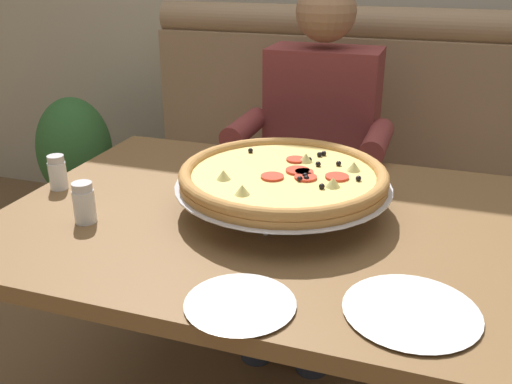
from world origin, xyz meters
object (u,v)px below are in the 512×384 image
(plate_near_right, at_px, (412,308))
(booth_bench, at_px, (331,193))
(shaker_parmesan, at_px, (58,175))
(potted_plant, at_px, (76,160))
(plate_near_left, at_px, (240,301))
(shaker_oregano, at_px, (84,206))
(diner_main, at_px, (315,140))
(pizza, at_px, (283,177))
(dining_table, at_px, (261,242))

(plate_near_right, bearing_deg, booth_bench, 107.22)
(shaker_parmesan, relative_size, potted_plant, 0.14)
(plate_near_left, distance_m, plate_near_right, 0.31)
(shaker_oregano, bearing_deg, shaker_parmesan, 140.79)
(diner_main, bearing_deg, shaker_oregano, -113.35)
(shaker_oregano, bearing_deg, plate_near_left, -24.15)
(booth_bench, height_order, shaker_oregano, booth_bench)
(plate_near_right, bearing_deg, diner_main, 112.31)
(pizza, relative_size, potted_plant, 0.77)
(shaker_parmesan, bearing_deg, pizza, 5.40)
(diner_main, distance_m, pizza, 0.66)
(pizza, distance_m, plate_near_right, 0.50)
(shaker_parmesan, relative_size, plate_near_right, 0.39)
(shaker_parmesan, distance_m, potted_plant, 1.28)
(booth_bench, bearing_deg, pizza, -87.08)
(pizza, bearing_deg, shaker_parmesan, -174.60)
(shaker_oregano, xyz_separation_m, shaker_parmesan, (-0.19, 0.16, -0.00))
(pizza, xyz_separation_m, plate_near_right, (0.35, -0.35, -0.08))
(booth_bench, height_order, diner_main, diner_main)
(diner_main, bearing_deg, pizza, -84.30)
(shaker_oregano, relative_size, plate_near_right, 0.41)
(pizza, xyz_separation_m, shaker_oregano, (-0.44, -0.22, -0.05))
(shaker_parmesan, height_order, plate_near_right, shaker_parmesan)
(potted_plant, bearing_deg, shaker_parmesan, -55.12)
(shaker_oregano, bearing_deg, dining_table, 24.74)
(shaker_parmesan, bearing_deg, potted_plant, 124.88)
(pizza, relative_size, plate_near_right, 2.16)
(dining_table, distance_m, plate_near_right, 0.51)
(plate_near_left, bearing_deg, dining_table, 102.70)
(shaker_oregano, relative_size, shaker_parmesan, 1.06)
(booth_bench, bearing_deg, dining_table, -90.00)
(diner_main, height_order, shaker_oregano, diner_main)
(booth_bench, xyz_separation_m, plate_near_right, (0.39, -1.26, 0.34))
(pizza, xyz_separation_m, shaker_parmesan, (-0.63, -0.06, -0.05))
(diner_main, bearing_deg, plate_near_right, -67.69)
(booth_bench, distance_m, pizza, 1.00)
(pizza, relative_size, shaker_parmesan, 5.59)
(booth_bench, height_order, shaker_parmesan, booth_bench)
(dining_table, height_order, shaker_parmesan, shaker_parmesan)
(plate_near_right, distance_m, potted_plant, 2.15)
(potted_plant, bearing_deg, shaker_oregano, -52.44)
(pizza, bearing_deg, booth_bench, 92.92)
(diner_main, height_order, plate_near_left, diner_main)
(pizza, bearing_deg, plate_near_right, -45.69)
(plate_near_left, xyz_separation_m, plate_near_right, (0.30, 0.08, 0.00))
(diner_main, xyz_separation_m, shaker_oregano, (-0.37, -0.86, 0.06))
(plate_near_left, bearing_deg, potted_plant, 134.91)
(shaker_parmesan, distance_m, plate_near_left, 0.77)
(dining_table, xyz_separation_m, plate_near_left, (0.09, -0.39, 0.09))
(shaker_oregano, distance_m, plate_near_right, 0.79)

